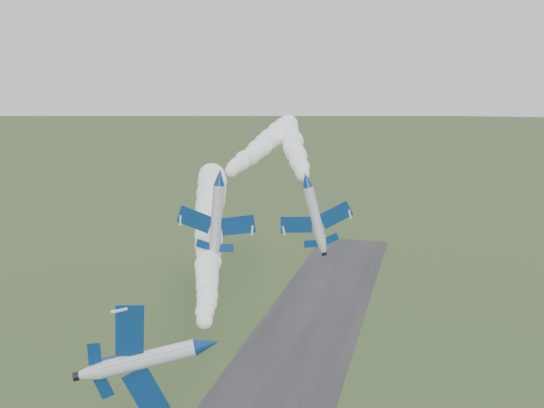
{
  "coord_description": "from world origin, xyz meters",
  "views": [
    {
      "loc": [
        26.55,
        -55.05,
        57.16
      ],
      "look_at": [
        6.83,
        18.16,
        41.69
      ],
      "focal_mm": 40.0,
      "sensor_mm": 36.0,
      "label": 1
    }
  ],
  "objects": [
    {
      "name": "jet_lead",
      "position": [
        6.06,
        -3.26,
        31.77
      ],
      "size": [
        7.32,
        13.68,
        11.64
      ],
      "rotation": [
        0.0,
        1.38,
        0.41
      ],
      "color": "silver"
    },
    {
      "name": "jet_pair_right",
      "position": [
        11.02,
        19.44,
        44.83
      ],
      "size": [
        9.29,
        11.11,
        3.37
      ],
      "rotation": [
        0.0,
        -0.24,
        0.3
      ],
      "color": "silver"
    },
    {
      "name": "smoke_trail_jet_lead",
      "position": [
        -6.94,
        31.42,
        34.64
      ],
      "size": [
        31.74,
        63.47,
        5.56
      ],
      "primitive_type": null,
      "rotation": [
        0.0,
        0.0,
        0.41
      ],
      "color": "white"
    },
    {
      "name": "smoke_trail_jet_pair_right",
      "position": [
        1.09,
        54.49,
        45.63
      ],
      "size": [
        24.29,
        66.13,
        4.82
      ],
      "primitive_type": null,
      "rotation": [
        0.0,
        0.0,
        0.3
      ],
      "color": "white"
    },
    {
      "name": "jet_pair_left",
      "position": [
        -0.41,
        18.61,
        44.83
      ],
      "size": [
        10.66,
        12.8,
        3.2
      ],
      "rotation": [
        0.0,
        0.09,
        0.06
      ],
      "color": "silver"
    },
    {
      "name": "smoke_trail_jet_pair_left",
      "position": [
        -4.31,
        55.61,
        45.73
      ],
      "size": [
        9.06,
        67.93,
        4.79
      ],
      "primitive_type": null,
      "rotation": [
        0.0,
        0.0,
        0.06
      ],
      "color": "white"
    }
  ]
}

